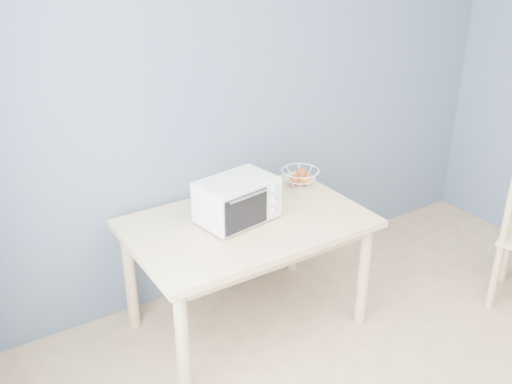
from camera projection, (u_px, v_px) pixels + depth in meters
dining_table at (247, 235)px, 3.40m from camera, size 1.40×0.90×0.75m
toaster_oven at (235, 201)px, 3.28m from camera, size 0.48×0.39×0.26m
fruit_basket at (300, 177)px, 3.77m from camera, size 0.30×0.30×0.13m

